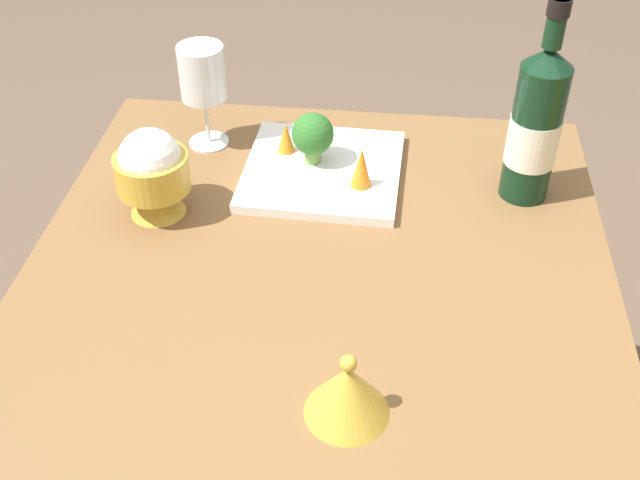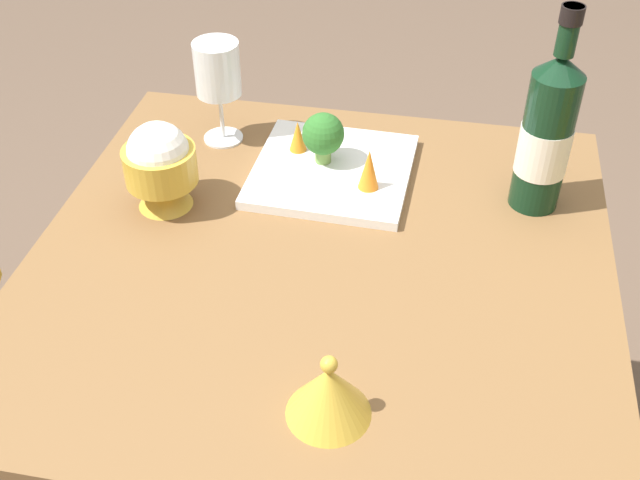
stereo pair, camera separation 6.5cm
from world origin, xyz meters
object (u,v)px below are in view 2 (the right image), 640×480
at_px(serving_plate, 332,171).
at_px(carrot_garnish_left, 298,136).
at_px(wine_glass, 217,71).
at_px(rice_bowl_lid, 329,391).
at_px(wine_bottle, 547,133).
at_px(broccoli_floret, 323,135).
at_px(rice_bowl, 160,164).
at_px(carrot_garnish_right, 369,169).

relative_size(serving_plate, carrot_garnish_left, 4.87).
relative_size(wine_glass, rice_bowl_lid, 1.79).
xyz_separation_m(wine_bottle, broccoli_floret, (-0.34, 0.03, -0.06)).
distance_m(rice_bowl, broccoli_floret, 0.26).
height_order(wine_glass, rice_bowl, wine_glass).
distance_m(rice_bowl, carrot_garnish_right, 0.32).
xyz_separation_m(wine_glass, rice_bowl, (-0.03, -0.20, -0.05)).
distance_m(broccoli_floret, carrot_garnish_right, 0.10).
distance_m(wine_glass, serving_plate, 0.25).
bearing_deg(wine_bottle, serving_plate, 177.24).
distance_m(wine_glass, broccoli_floret, 0.21).
xyz_separation_m(rice_bowl_lid, broccoli_floret, (-0.10, 0.49, 0.03)).
bearing_deg(carrot_garnish_right, broccoli_floret, 144.59).
bearing_deg(serving_plate, carrot_garnish_left, 148.39).
relative_size(broccoli_floret, carrot_garnish_right, 1.26).
xyz_separation_m(wine_bottle, carrot_garnish_left, (-0.38, 0.06, -0.08)).
bearing_deg(rice_bowl_lid, carrot_garnish_right, 92.05).
bearing_deg(serving_plate, wine_bottle, -2.76).
height_order(wine_glass, carrot_garnish_right, wine_glass).
distance_m(rice_bowl_lid, broccoli_floret, 0.50).
height_order(wine_bottle, rice_bowl_lid, wine_bottle).
bearing_deg(wine_glass, serving_plate, -19.78).
height_order(serving_plate, broccoli_floret, broccoli_floret).
distance_m(wine_bottle, rice_bowl, 0.57).
height_order(wine_bottle, serving_plate, wine_bottle).
xyz_separation_m(wine_bottle, rice_bowl_lid, (-0.24, -0.46, -0.09)).
height_order(wine_bottle, broccoli_floret, wine_bottle).
bearing_deg(wine_glass, rice_bowl, -99.66).
distance_m(wine_glass, rice_bowl_lid, 0.63).
bearing_deg(wine_glass, carrot_garnish_right, -23.73).
height_order(rice_bowl_lid, carrot_garnish_left, rice_bowl_lid).
bearing_deg(wine_glass, wine_bottle, -9.66).
bearing_deg(carrot_garnish_left, rice_bowl, -136.29).
height_order(broccoli_floret, carrot_garnish_left, broccoli_floret).
relative_size(wine_glass, broccoli_floret, 2.09).
bearing_deg(rice_bowl, carrot_garnish_right, 15.02).
height_order(wine_glass, serving_plate, wine_glass).
bearing_deg(rice_bowl_lid, rice_bowl, 132.50).
height_order(rice_bowl, carrot_garnish_right, rice_bowl).
xyz_separation_m(wine_glass, carrot_garnish_right, (0.27, -0.12, -0.08)).
bearing_deg(wine_bottle, broccoli_floret, 175.06).
height_order(wine_glass, broccoli_floret, wine_glass).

